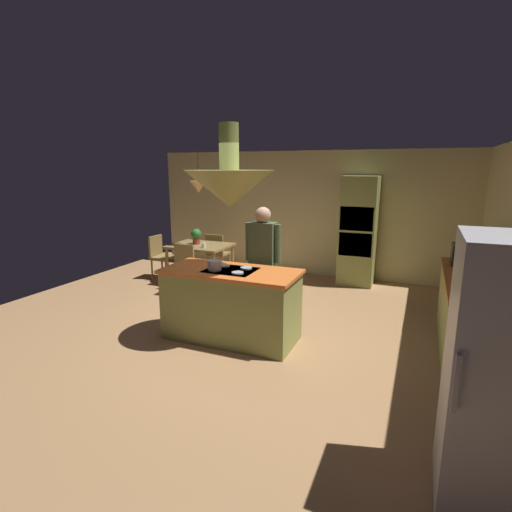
{
  "coord_description": "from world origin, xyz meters",
  "views": [
    {
      "loc": [
        2.21,
        -4.62,
        2.21
      ],
      "look_at": [
        0.1,
        0.4,
        1.0
      ],
      "focal_mm": 27.95,
      "sensor_mm": 36.0,
      "label": 1
    }
  ],
  "objects_px": {
    "dining_table": "(200,250)",
    "canister_tea": "(477,273)",
    "kitchen_island": "(231,304)",
    "oven_tower": "(358,231)",
    "person_at_island": "(263,258)",
    "canister_flour": "(481,281)",
    "chair_facing_island": "(181,265)",
    "chair_by_back_wall": "(217,251)",
    "chair_at_corner": "(160,254)",
    "refrigerator": "(509,379)",
    "potted_plant_on_table": "(196,236)",
    "microwave_on_counter": "(470,255)",
    "cooking_pot_on_cooktop": "(215,265)",
    "cup_on_table": "(204,245)",
    "canister_sugar": "(479,277)"
  },
  "relations": [
    {
      "from": "cooking_pot_on_cooktop",
      "to": "potted_plant_on_table",
      "type": "bearing_deg",
      "value": 125.94
    },
    {
      "from": "kitchen_island",
      "to": "canister_tea",
      "type": "distance_m",
      "value": 2.96
    },
    {
      "from": "cup_on_table",
      "to": "oven_tower",
      "type": "bearing_deg",
      "value": 27.83
    },
    {
      "from": "refrigerator",
      "to": "cooking_pot_on_cooktop",
      "type": "relative_size",
      "value": 10.11
    },
    {
      "from": "canister_flour",
      "to": "oven_tower",
      "type": "bearing_deg",
      "value": 120.23
    },
    {
      "from": "dining_table",
      "to": "microwave_on_counter",
      "type": "distance_m",
      "value": 4.6
    },
    {
      "from": "cup_on_table",
      "to": "canister_sugar",
      "type": "xyz_separation_m",
      "value": [
        4.33,
        -1.44,
        0.23
      ]
    },
    {
      "from": "dining_table",
      "to": "canister_tea",
      "type": "relative_size",
      "value": 5.77
    },
    {
      "from": "chair_at_corner",
      "to": "microwave_on_counter",
      "type": "distance_m",
      "value": 5.55
    },
    {
      "from": "chair_facing_island",
      "to": "cooking_pot_on_cooktop",
      "type": "xyz_separation_m",
      "value": [
        1.54,
        -1.56,
        0.51
      ]
    },
    {
      "from": "canister_tea",
      "to": "chair_facing_island",
      "type": "bearing_deg",
      "value": 169.79
    },
    {
      "from": "chair_at_corner",
      "to": "potted_plant_on_table",
      "type": "distance_m",
      "value": 0.94
    },
    {
      "from": "refrigerator",
      "to": "canister_flour",
      "type": "relative_size",
      "value": 8.55
    },
    {
      "from": "person_at_island",
      "to": "canister_flour",
      "type": "relative_size",
      "value": 7.9
    },
    {
      "from": "oven_tower",
      "to": "chair_by_back_wall",
      "type": "height_order",
      "value": "oven_tower"
    },
    {
      "from": "cup_on_table",
      "to": "microwave_on_counter",
      "type": "distance_m",
      "value": 4.35
    },
    {
      "from": "chair_at_corner",
      "to": "canister_sugar",
      "type": "xyz_separation_m",
      "value": [
        5.48,
        -1.66,
        0.53
      ]
    },
    {
      "from": "chair_by_back_wall",
      "to": "canister_tea",
      "type": "relative_size",
      "value": 4.44
    },
    {
      "from": "dining_table",
      "to": "canister_tea",
      "type": "bearing_deg",
      "value": -18.09
    },
    {
      "from": "cup_on_table",
      "to": "kitchen_island",
      "type": "bearing_deg",
      "value": -51.64
    },
    {
      "from": "kitchen_island",
      "to": "canister_flour",
      "type": "bearing_deg",
      "value": 5.16
    },
    {
      "from": "person_at_island",
      "to": "microwave_on_counter",
      "type": "bearing_deg",
      "value": 16.07
    },
    {
      "from": "chair_by_back_wall",
      "to": "chair_at_corner",
      "type": "height_order",
      "value": "same"
    },
    {
      "from": "dining_table",
      "to": "refrigerator",
      "type": "bearing_deg",
      "value": -40.18
    },
    {
      "from": "kitchen_island",
      "to": "potted_plant_on_table",
      "type": "distance_m",
      "value": 2.83
    },
    {
      "from": "chair_facing_island",
      "to": "cooking_pot_on_cooktop",
      "type": "bearing_deg",
      "value": -45.44
    },
    {
      "from": "chair_by_back_wall",
      "to": "microwave_on_counter",
      "type": "distance_m",
      "value": 4.76
    },
    {
      "from": "chair_at_corner",
      "to": "cooking_pot_on_cooktop",
      "type": "distance_m",
      "value": 3.38
    },
    {
      "from": "dining_table",
      "to": "chair_by_back_wall",
      "type": "relative_size",
      "value": 1.3
    },
    {
      "from": "kitchen_island",
      "to": "potted_plant_on_table",
      "type": "height_order",
      "value": "potted_plant_on_table"
    },
    {
      "from": "refrigerator",
      "to": "canister_tea",
      "type": "xyz_separation_m",
      "value": [
        0.04,
        2.32,
        0.12
      ]
    },
    {
      "from": "chair_facing_island",
      "to": "canister_tea",
      "type": "distance_m",
      "value": 4.64
    },
    {
      "from": "dining_table",
      "to": "chair_facing_island",
      "type": "xyz_separation_m",
      "value": [
        0.0,
        -0.67,
        -0.16
      ]
    },
    {
      "from": "dining_table",
      "to": "chair_at_corner",
      "type": "xyz_separation_m",
      "value": [
        -0.94,
        -0.0,
        -0.16
      ]
    },
    {
      "from": "kitchen_island",
      "to": "chair_at_corner",
      "type": "bearing_deg",
      "value": 141.54
    },
    {
      "from": "microwave_on_counter",
      "to": "canister_tea",
      "type": "bearing_deg",
      "value": -90.0
    },
    {
      "from": "chair_by_back_wall",
      "to": "cooking_pot_on_cooktop",
      "type": "xyz_separation_m",
      "value": [
        1.54,
        -2.9,
        0.51
      ]
    },
    {
      "from": "dining_table",
      "to": "cup_on_table",
      "type": "xyz_separation_m",
      "value": [
        0.21,
        -0.22,
        0.14
      ]
    },
    {
      "from": "refrigerator",
      "to": "canister_sugar",
      "type": "distance_m",
      "value": 2.14
    },
    {
      "from": "cooking_pot_on_cooktop",
      "to": "chair_facing_island",
      "type": "bearing_deg",
      "value": 134.56
    },
    {
      "from": "chair_facing_island",
      "to": "chair_by_back_wall",
      "type": "bearing_deg",
      "value": 90.0
    },
    {
      "from": "kitchen_island",
      "to": "person_at_island",
      "type": "xyz_separation_m",
      "value": [
        0.17,
        0.68,
        0.5
      ]
    },
    {
      "from": "person_at_island",
      "to": "chair_facing_island",
      "type": "distance_m",
      "value": 2.07
    },
    {
      "from": "person_at_island",
      "to": "canister_tea",
      "type": "bearing_deg",
      "value": -1.42
    },
    {
      "from": "potted_plant_on_table",
      "to": "cooking_pot_on_cooktop",
      "type": "distance_m",
      "value": 2.8
    },
    {
      "from": "cup_on_table",
      "to": "cooking_pot_on_cooktop",
      "type": "height_order",
      "value": "cooking_pot_on_cooktop"
    },
    {
      "from": "chair_facing_island",
      "to": "potted_plant_on_table",
      "type": "distance_m",
      "value": 0.82
    },
    {
      "from": "kitchen_island",
      "to": "oven_tower",
      "type": "distance_m",
      "value": 3.47
    },
    {
      "from": "canister_tea",
      "to": "microwave_on_counter",
      "type": "relative_size",
      "value": 0.43
    },
    {
      "from": "potted_plant_on_table",
      "to": "microwave_on_counter",
      "type": "height_order",
      "value": "microwave_on_counter"
    }
  ]
}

